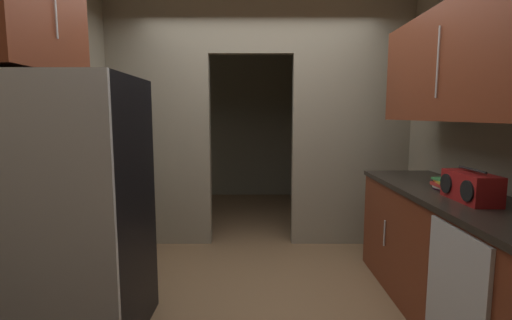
{
  "coord_description": "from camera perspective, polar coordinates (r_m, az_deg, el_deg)",
  "views": [
    {
      "loc": [
        -0.04,
        -2.65,
        1.46
      ],
      "look_at": [
        -0.03,
        0.77,
        1.04
      ],
      "focal_mm": 25.37,
      "sensor_mm": 36.0,
      "label": 1
    }
  ],
  "objects": [
    {
      "name": "boombox",
      "position": [
        2.64,
        30.67,
        -3.67
      ],
      "size": [
        0.19,
        0.4,
        0.21
      ],
      "color": "maroon",
      "rests_on": "lower_cabinet_run"
    },
    {
      "name": "ground",
      "position": [
        3.03,
        0.7,
        -21.77
      ],
      "size": [
        20.0,
        20.0,
        0.0
      ],
      "primitive_type": "plane",
      "color": "brown"
    },
    {
      "name": "lower_cabinet_run",
      "position": [
        2.98,
        28.42,
        -13.41
      ],
      "size": [
        0.64,
        2.13,
        0.92
      ],
      "color": "maroon",
      "rests_on": "ground"
    },
    {
      "name": "upper_cabinet_counterside",
      "position": [
        2.83,
        30.06,
        13.2
      ],
      "size": [
        0.36,
        1.92,
        0.77
      ],
      "color": "maroon"
    },
    {
      "name": "adjoining_room_shell",
      "position": [
        5.83,
        0.31,
        6.5
      ],
      "size": [
        3.32,
        2.62,
        2.81
      ],
      "color": "gray",
      "rests_on": "ground"
    },
    {
      "name": "dishwasher",
      "position": [
        2.37,
        28.68,
        -19.61
      ],
      "size": [
        0.02,
        0.56,
        0.86
      ],
      "color": "#B7BABC",
      "rests_on": "ground"
    },
    {
      "name": "refrigerator",
      "position": [
        2.64,
        -26.99,
        -7.06
      ],
      "size": [
        0.85,
        0.8,
        1.7
      ],
      "color": "black",
      "rests_on": "ground"
    },
    {
      "name": "kitchen_partition",
      "position": [
        4.05,
        0.81,
        7.53
      ],
      "size": [
        3.32,
        0.12,
        2.81
      ],
      "color": "gray",
      "rests_on": "ground"
    },
    {
      "name": "book_stack",
      "position": [
        2.95,
        27.49,
        -3.37
      ],
      "size": [
        0.15,
        0.18,
        0.08
      ],
      "color": "#8C3893",
      "rests_on": "lower_cabinet_run"
    }
  ]
}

